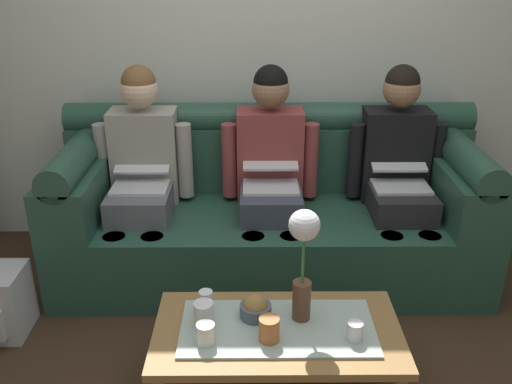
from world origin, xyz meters
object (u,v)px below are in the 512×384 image
(couch, at_px, (270,212))
(cup_far_center, at_px, (206,334))
(snack_bowl, at_px, (256,308))
(cup_far_left, at_px, (269,330))
(person_middle, at_px, (270,167))
(cup_near_right, at_px, (206,302))
(flower_vase, at_px, (303,252))
(cup_near_left, at_px, (204,315))
(person_right, at_px, (398,167))
(cup_far_right, at_px, (355,332))
(coffee_table, at_px, (277,337))
(person_left, at_px, (142,167))

(couch, bearing_deg, cup_far_center, -103.66)
(snack_bowl, height_order, cup_far_left, snack_bowl)
(person_middle, bearing_deg, cup_near_right, -107.24)
(person_middle, bearing_deg, flower_vase, -84.35)
(cup_near_right, bearing_deg, snack_bowl, -8.89)
(couch, relative_size, person_middle, 1.99)
(cup_near_left, height_order, cup_far_center, cup_near_left)
(snack_bowl, xyz_separation_m, cup_near_left, (-0.21, -0.06, 0.02))
(person_right, relative_size, cup_far_left, 11.98)
(person_right, xyz_separation_m, cup_far_left, (-0.77, -1.17, -0.24))
(person_middle, xyz_separation_m, person_right, (0.73, 0.00, -0.00))
(cup_far_right, bearing_deg, flower_vase, 143.72)
(coffee_table, xyz_separation_m, cup_far_left, (-0.04, -0.09, 0.10))
(cup_far_center, distance_m, cup_far_right, 0.59)
(cup_far_left, bearing_deg, cup_near_left, 160.10)
(person_right, bearing_deg, cup_far_left, -123.32)
(coffee_table, relative_size, flower_vase, 2.04)
(cup_far_center, bearing_deg, cup_near_left, 98.18)
(snack_bowl, xyz_separation_m, cup_far_center, (-0.20, -0.17, 0.00))
(cup_far_center, bearing_deg, coffee_table, 19.43)
(person_left, bearing_deg, couch, 0.34)
(couch, distance_m, flower_vase, 1.08)
(coffee_table, bearing_deg, person_right, 55.94)
(couch, height_order, cup_far_right, couch)
(person_left, distance_m, snack_bowl, 1.22)
(cup_near_left, bearing_deg, cup_far_center, -81.82)
(coffee_table, xyz_separation_m, cup_near_right, (-0.30, 0.10, 0.10))
(person_middle, relative_size, cup_near_right, 11.90)
(cup_near_left, bearing_deg, person_left, 111.67)
(person_right, bearing_deg, couch, 179.65)
(cup_far_center, bearing_deg, couch, 76.34)
(couch, xyz_separation_m, person_right, (0.73, -0.00, 0.29))
(person_left, height_order, person_middle, same)
(person_middle, xyz_separation_m, coffee_table, (0.00, -1.08, -0.34))
(snack_bowl, relative_size, cup_near_right, 1.31)
(person_left, bearing_deg, person_right, -0.00)
(coffee_table, distance_m, flower_vase, 0.39)
(cup_far_center, xyz_separation_m, cup_far_right, (0.59, 0.01, -0.00))
(couch, xyz_separation_m, cup_near_right, (-0.30, -0.98, 0.05))
(person_left, height_order, cup_near_left, person_left)
(person_middle, bearing_deg, cup_far_left, -91.85)
(coffee_table, relative_size, cup_near_left, 9.22)
(cup_far_center, height_order, cup_far_right, cup_far_center)
(cup_near_left, height_order, cup_near_right, cup_near_left)
(person_left, xyz_separation_m, cup_far_right, (1.04, -1.17, -0.25))
(flower_vase, bearing_deg, person_middle, 95.65)
(cup_far_left, bearing_deg, flower_vase, 46.93)
(person_left, distance_m, person_right, 1.46)
(person_middle, xyz_separation_m, snack_bowl, (-0.09, -1.01, -0.25))
(cup_near_right, relative_size, cup_far_center, 1.16)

